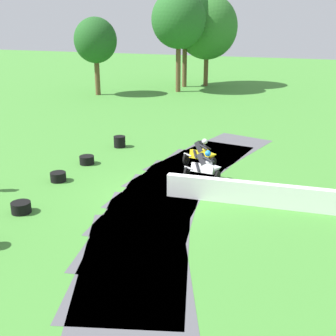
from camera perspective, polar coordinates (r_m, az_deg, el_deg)
ground_plane at (r=17.65m, az=-0.69°, el=-3.43°), size 120.00×120.00×0.00m
track_asphalt at (r=17.53m, az=0.70°, el=-3.57°), size 6.09×20.44×0.01m
safety_barrier at (r=16.82m, az=16.82°, el=-3.83°), size 10.13×0.73×0.90m
motorcycle_lead_yellow at (r=20.61m, az=4.41°, el=1.84°), size 1.71×1.04×1.43m
motorcycle_chase_white at (r=18.90m, az=4.78°, el=0.14°), size 1.71×0.92×1.42m
tire_stack_near at (r=23.94m, az=-6.30°, el=3.42°), size 0.63×0.63×0.60m
tire_stack_mid_a at (r=21.47m, az=-10.49°, el=1.03°), size 0.70×0.70×0.40m
tire_stack_mid_b at (r=19.52m, az=-14.06°, el=-1.11°), size 0.67×0.67×0.40m
tire_stack_far at (r=16.88m, az=-18.52°, el=-4.87°), size 0.71×0.71×0.40m
traffic_cone at (r=17.86m, az=16.66°, el=-3.24°), size 0.28×0.28×0.44m
tree_far_left at (r=43.70m, az=2.24°, el=18.89°), size 5.47×5.47×9.35m
tree_far_right at (r=44.51m, az=5.10°, el=17.75°), size 5.83×5.83×8.69m
tree_mid_rise at (r=39.68m, az=-9.39°, el=15.99°), size 3.67×3.67×6.61m
tree_behind_barrier at (r=40.79m, az=1.38°, el=18.68°), size 4.80×4.80×8.88m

